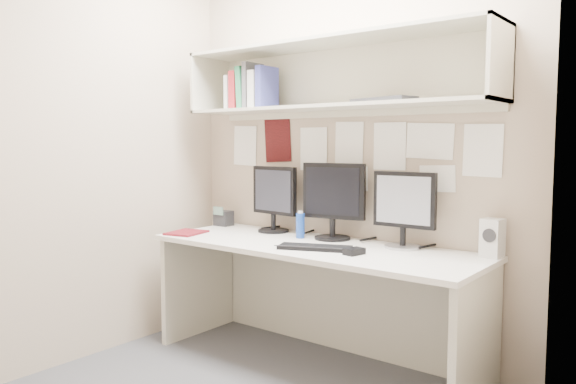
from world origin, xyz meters
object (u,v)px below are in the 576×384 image
Objects in this scene: monitor_left at (274,196)px; monitor_right at (404,206)px; desk at (314,305)px; speaker at (492,238)px; keyboard at (315,247)px; monitor_center at (333,198)px; maroon_notebook at (186,233)px; desk_phone at (223,218)px.

monitor_right is at bearing 5.93° from monitor_left.
desk is at bearing -18.65° from monitor_left.
monitor_left reaches higher than speaker.
speaker is at bearing 2.61° from keyboard.
monitor_right is 1.07× the size of keyboard.
monitor_center is at bearing -171.11° from speaker.
keyboard is at bearing -138.66° from monitor_right.
monitor_left is at bearing 155.42° from desk.
keyboard is 1.66× the size of maroon_notebook.
monitor_left is 3.09× the size of desk_phone.
monitor_center is 1.93× the size of maroon_notebook.
monitor_right is 1.41m from desk_phone.
monitor_center is 1.09× the size of monitor_right.
desk_phone is at bearing -172.74° from monitor_left.
monitor_center is at bearing 5.92° from monitor_left.
desk is 0.97m from maroon_notebook.
desk is at bearing -14.76° from desk_phone.
monitor_left is 0.70m from keyboard.
desk_phone is (-1.88, -0.06, -0.05)m from speaker.
desk_phone is at bearing 140.41° from keyboard.
monitor_left is at bearing 34.24° from maroon_notebook.
maroon_notebook is at bearing -127.97° from monitor_left.
maroon_notebook is at bearing -167.42° from desk.
monitor_right is (0.94, 0.00, -0.00)m from monitor_left.
maroon_notebook is at bearing 162.56° from keyboard.
maroon_notebook is (-0.88, -0.20, 0.37)m from desk.
monitor_center is at bearing 84.83° from keyboard.
monitor_right reaches higher than maroon_notebook.
desk is 4.61× the size of monitor_left.
maroon_notebook is 0.41m from desk_phone.
speaker is (0.95, 0.05, -0.15)m from monitor_center.
desk_phone is (-0.93, -0.01, -0.20)m from monitor_center.
maroon_notebook is (-1.82, -0.46, -0.09)m from speaker.
desk_phone reaches higher than maroon_notebook.
monitor_left is 1.79× the size of maroon_notebook.
monitor_right is 1.42m from maroon_notebook.
speaker is 1.88m from maroon_notebook.
desk is at bearing 105.07° from keyboard.
monitor_right is (0.47, 0.00, -0.02)m from monitor_center.
maroon_notebook is (-0.87, -0.42, -0.25)m from monitor_center.
monitor_left is 1.01× the size of monitor_right.
monitor_left is at bearing 169.85° from monitor_center.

